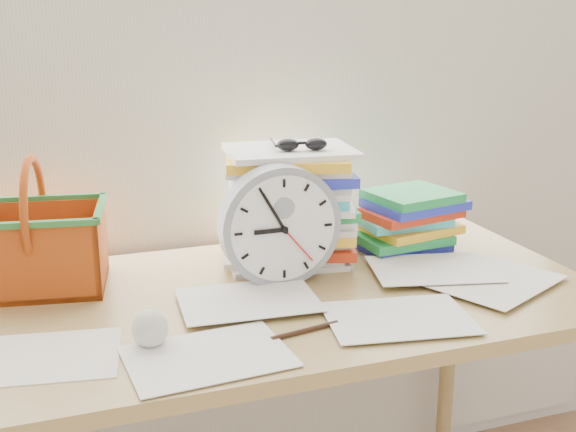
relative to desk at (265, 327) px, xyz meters
name	(u,v)px	position (x,y,z in m)	size (l,w,h in m)	color
curtain	(213,17)	(0.00, 0.38, 0.62)	(2.40, 0.01, 2.50)	silver
desk	(265,327)	(0.00, 0.00, 0.00)	(1.40, 0.70, 0.75)	#9E824A
paper_stack	(288,205)	(0.12, 0.18, 0.21)	(0.31, 0.25, 0.27)	white
clock	(280,225)	(0.05, 0.05, 0.20)	(0.26, 0.26, 0.05)	gray
sunglasses	(302,144)	(0.13, 0.14, 0.36)	(0.13, 0.11, 0.03)	black
book_stack	(408,220)	(0.42, 0.16, 0.15)	(0.25, 0.19, 0.15)	white
basket	(36,224)	(-0.44, 0.20, 0.21)	(0.28, 0.22, 0.28)	#C14E12
crumpled_ball	(150,328)	(-0.26, -0.16, 0.11)	(0.07, 0.07, 0.07)	silver
pen	(305,330)	(0.01, -0.20, 0.08)	(0.01, 0.01, 0.14)	black
scattered_papers	(265,291)	(0.00, 0.00, 0.08)	(1.26, 0.42, 0.02)	white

